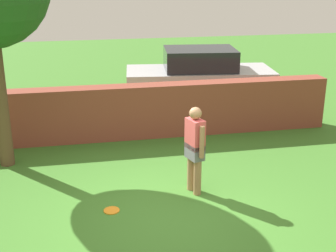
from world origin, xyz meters
TOP-DOWN VIEW (x-y plane):
  - ground_plane at (0.00, 0.00)m, footprint 40.00×40.00m
  - brick_wall at (-1.50, 3.80)m, footprint 12.51×0.50m
  - person at (0.62, 0.69)m, footprint 0.32×0.52m
  - car at (2.13, 5.99)m, footprint 4.37×2.31m
  - frisbee_orange at (-0.93, 0.27)m, footprint 0.27×0.27m

SIDE VIEW (x-z plane):
  - ground_plane at x=0.00m, z-range 0.00..0.00m
  - frisbee_orange at x=-0.93m, z-range 0.00..0.02m
  - brick_wall at x=-1.50m, z-range 0.00..1.28m
  - car at x=2.13m, z-range 0.00..1.72m
  - person at x=0.62m, z-range 0.09..1.71m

